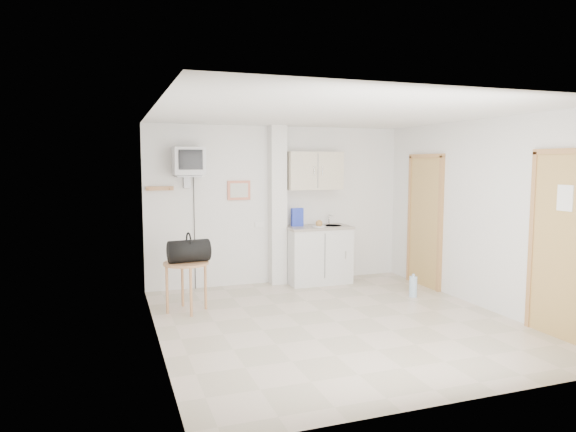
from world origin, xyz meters
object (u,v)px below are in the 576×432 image
object	(u,v)px
water_bottle	(413,286)
round_table	(186,269)
duffel_bag	(189,251)
crt_television	(189,162)

from	to	relation	value
water_bottle	round_table	bearing A→B (deg)	173.73
round_table	duffel_bag	distance (m)	0.24
crt_television	water_bottle	world-z (taller)	crt_television
crt_television	duffel_bag	distance (m)	1.51
crt_television	water_bottle	distance (m)	3.72
crt_television	round_table	bearing A→B (deg)	-101.64
round_table	duffel_bag	size ratio (longest dim) A/B	1.19
round_table	crt_television	bearing A→B (deg)	78.36
crt_television	round_table	size ratio (longest dim) A/B	3.30
duffel_bag	water_bottle	world-z (taller)	duffel_bag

